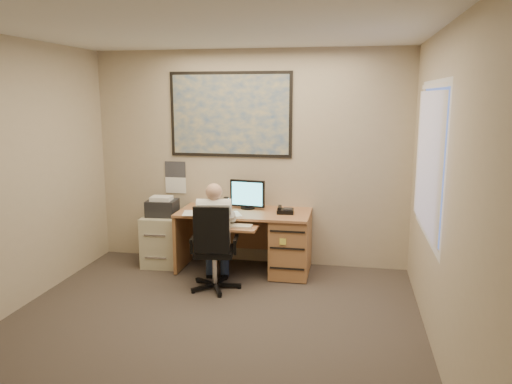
% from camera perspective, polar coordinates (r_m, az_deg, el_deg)
% --- Properties ---
extents(room_shell, '(4.00, 4.50, 2.70)m').
position_cam_1_polar(room_shell, '(4.18, -6.97, 0.10)').
color(room_shell, '#3A332D').
rests_on(room_shell, ground).
extents(desk, '(1.60, 0.97, 1.10)m').
position_cam_1_polar(desk, '(6.11, 1.80, -5.14)').
color(desk, '#B0764B').
rests_on(desk, ground).
extents(world_map, '(1.56, 0.03, 1.06)m').
position_cam_1_polar(world_map, '(6.32, -2.96, 8.82)').
color(world_map, '#1E4C93').
rests_on(world_map, room_shell).
extents(wall_calendar, '(0.28, 0.01, 0.42)m').
position_cam_1_polar(wall_calendar, '(6.62, -9.19, 1.66)').
color(wall_calendar, white).
rests_on(wall_calendar, room_shell).
extents(window_blinds, '(0.06, 1.40, 1.30)m').
position_cam_1_polar(window_blinds, '(4.79, 19.26, 3.38)').
color(window_blinds, silver).
rests_on(window_blinds, room_shell).
extents(filing_cabinet, '(0.49, 0.57, 0.89)m').
position_cam_1_polar(filing_cabinet, '(6.51, -10.55, -4.86)').
color(filing_cabinet, beige).
rests_on(filing_cabinet, ground).
extents(office_chair, '(0.66, 0.66, 0.98)m').
position_cam_1_polar(office_chair, '(5.61, -4.92, -8.30)').
color(office_chair, black).
rests_on(office_chair, ground).
extents(person, '(0.60, 0.77, 1.19)m').
position_cam_1_polar(person, '(5.58, -4.70, -5.06)').
color(person, silver).
rests_on(person, office_chair).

